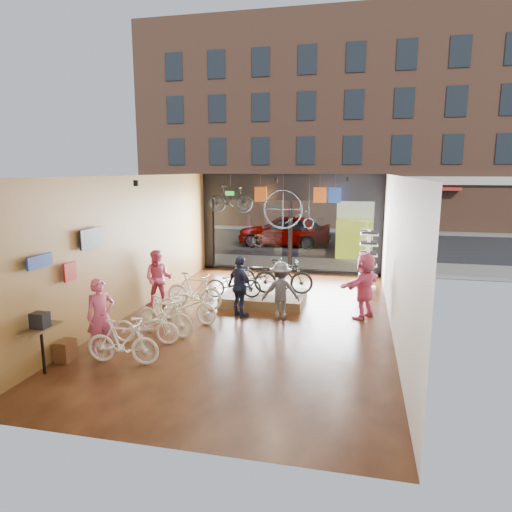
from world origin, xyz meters
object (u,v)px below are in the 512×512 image
(street_car, at_px, (284,230))
(floor_bike_2, at_px, (146,326))
(floor_bike_5, at_px, (194,291))
(sunglasses_rack, at_px, (368,260))
(display_bike_mid, at_px, (283,276))
(penny_farthing, at_px, (291,211))
(customer_0, at_px, (101,317))
(customer_5, at_px, (364,285))
(box_truck, at_px, (361,226))
(display_bike_left, at_px, (233,283))
(floor_bike_3, at_px, (165,316))
(display_platform, at_px, (264,298))
(customer_2, at_px, (240,287))
(hung_bike, at_px, (230,199))
(display_bike_right, at_px, (265,274))
(floor_bike_1, at_px, (123,342))
(customer_1, at_px, (158,279))
(customer_3, at_px, (281,291))
(floor_bike_4, at_px, (187,305))

(street_car, height_order, floor_bike_2, street_car)
(floor_bike_5, distance_m, sunglasses_rack, 5.94)
(display_bike_mid, height_order, penny_farthing, penny_farthing)
(customer_0, height_order, customer_5, customer_5)
(box_truck, bearing_deg, floor_bike_5, -113.77)
(display_bike_left, height_order, penny_farthing, penny_farthing)
(floor_bike_2, relative_size, display_bike_mid, 0.89)
(floor_bike_3, bearing_deg, floor_bike_5, 16.05)
(display_platform, bearing_deg, display_bike_mid, 5.78)
(street_car, bearing_deg, customer_2, 3.65)
(floor_bike_2, distance_m, hung_bike, 6.98)
(display_bike_mid, bearing_deg, customer_0, 138.35)
(street_car, distance_m, customer_2, 11.99)
(floor_bike_3, height_order, penny_farthing, penny_farthing)
(display_bike_right, bearing_deg, floor_bike_1, 159.25)
(street_car, distance_m, hung_bike, 8.11)
(street_car, xyz_separation_m, box_truck, (3.89, -1.00, 0.47))
(display_bike_mid, height_order, sunglasses_rack, sunglasses_rack)
(floor_bike_1, bearing_deg, box_truck, -21.61)
(box_truck, height_order, customer_0, box_truck)
(hung_bike, bearing_deg, customer_1, 148.65)
(floor_bike_2, bearing_deg, hung_bike, -7.45)
(customer_2, relative_size, sunglasses_rack, 0.84)
(display_bike_mid, xyz_separation_m, customer_0, (-3.23, -4.60, 0.00))
(street_car, relative_size, display_bike_mid, 2.75)
(display_bike_right, bearing_deg, customer_5, -115.12)
(floor_bike_3, relative_size, customer_3, 1.03)
(display_bike_right, relative_size, customer_1, 1.07)
(display_bike_left, bearing_deg, customer_0, 141.86)
(display_bike_left, bearing_deg, floor_bike_4, 138.70)
(customer_2, height_order, hung_bike, hung_bike)
(display_bike_mid, distance_m, customer_2, 1.77)
(customer_5, xyz_separation_m, hung_bike, (-4.71, 3.47, 2.03))
(sunglasses_rack, bearing_deg, customer_3, -117.67)
(display_bike_mid, distance_m, penny_farthing, 3.70)
(floor_bike_4, height_order, floor_bike_5, floor_bike_5)
(floor_bike_2, distance_m, floor_bike_3, 0.63)
(floor_bike_1, height_order, customer_3, customer_3)
(street_car, bearing_deg, display_platform, 6.10)
(customer_5, bearing_deg, display_platform, -72.91)
(floor_bike_1, distance_m, customer_5, 6.41)
(customer_1, relative_size, customer_5, 0.94)
(display_bike_mid, bearing_deg, customer_2, 141.75)
(customer_0, bearing_deg, display_bike_right, 17.06)
(floor_bike_3, bearing_deg, sunglasses_rack, -27.05)
(floor_bike_1, relative_size, sunglasses_rack, 0.78)
(floor_bike_4, height_order, customer_2, customer_2)
(customer_0, height_order, customer_2, customer_2)
(display_platform, xyz_separation_m, customer_0, (-2.66, -4.54, 0.68))
(floor_bike_5, distance_m, customer_5, 4.78)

